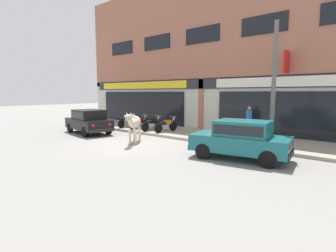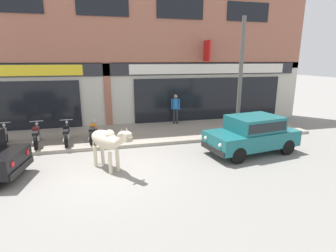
# 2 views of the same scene
# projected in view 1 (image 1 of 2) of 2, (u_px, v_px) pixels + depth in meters

# --- Properties ---
(ground_plane) EXTENTS (90.00, 90.00, 0.00)m
(ground_plane) POSITION_uv_depth(u_px,v_px,m) (134.00, 143.00, 12.86)
(ground_plane) COLOR gray
(sidewalk) EXTENTS (19.00, 3.70, 0.14)m
(sidewalk) POSITION_uv_depth(u_px,v_px,m) (184.00, 133.00, 15.91)
(sidewalk) COLOR gray
(sidewalk) RESTS_ON ground
(shop_building) EXTENTS (23.00, 1.40, 10.17)m
(shop_building) POSITION_uv_depth(u_px,v_px,m) (204.00, 55.00, 16.89)
(shop_building) COLOR #9E604C
(shop_building) RESTS_ON ground
(cow) EXTENTS (1.40, 1.88, 1.61)m
(cow) POSITION_uv_depth(u_px,v_px,m) (134.00, 123.00, 13.01)
(cow) COLOR beige
(cow) RESTS_ON ground
(car_0) EXTENTS (3.78, 2.13, 1.46)m
(car_0) POSITION_uv_depth(u_px,v_px,m) (89.00, 120.00, 15.88)
(car_0) COLOR black
(car_0) RESTS_ON ground
(car_1) EXTENTS (3.78, 2.14, 1.46)m
(car_1) POSITION_uv_depth(u_px,v_px,m) (241.00, 138.00, 9.74)
(car_1) COLOR black
(car_1) RESTS_ON ground
(motorcycle_0) EXTENTS (0.58, 1.80, 0.88)m
(motorcycle_0) POSITION_uv_depth(u_px,v_px,m) (127.00, 121.00, 17.95)
(motorcycle_0) COLOR black
(motorcycle_0) RESTS_ON sidewalk
(motorcycle_1) EXTENTS (0.52, 1.81, 0.88)m
(motorcycle_1) POSITION_uv_depth(u_px,v_px,m) (139.00, 123.00, 17.10)
(motorcycle_1) COLOR black
(motorcycle_1) RESTS_ON sidewalk
(motorcycle_2) EXTENTS (0.52, 1.81, 0.88)m
(motorcycle_2) POSITION_uv_depth(u_px,v_px,m) (152.00, 124.00, 16.33)
(motorcycle_2) COLOR black
(motorcycle_2) RESTS_ON sidewalk
(motorcycle_3) EXTENTS (0.52, 1.81, 0.88)m
(motorcycle_3) POSITION_uv_depth(u_px,v_px,m) (166.00, 125.00, 15.72)
(motorcycle_3) COLOR black
(motorcycle_3) RESTS_ON sidewalk
(pedestrian) EXTENTS (0.41, 0.34, 1.60)m
(pedestrian) POSITION_uv_depth(u_px,v_px,m) (249.00, 117.00, 14.44)
(pedestrian) COLOR #2D2D33
(pedestrian) RESTS_ON sidewalk
(utility_pole) EXTENTS (0.18, 0.18, 5.20)m
(utility_pole) POSITION_uv_depth(u_px,v_px,m) (274.00, 86.00, 10.71)
(utility_pole) COLOR #595651
(utility_pole) RESTS_ON sidewalk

